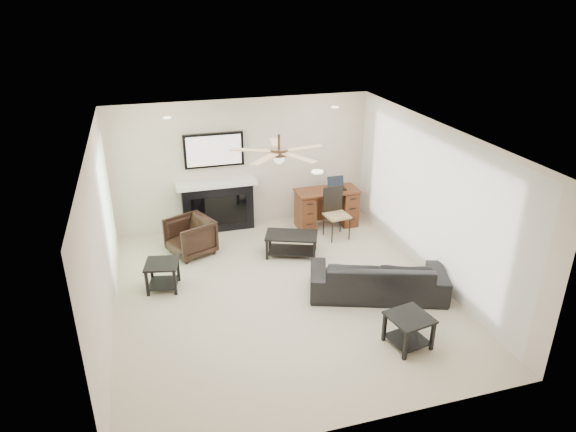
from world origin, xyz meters
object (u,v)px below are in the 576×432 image
sofa (378,277)px  armchair (190,237)px  fireplace_unit (217,184)px  coffee_table (291,245)px  desk (327,208)px

sofa → armchair: armchair is taller
fireplace_unit → sofa: bearing=-56.9°
armchair → coffee_table: size_ratio=0.81×
coffee_table → fireplace_unit: (-1.06, 1.40, 0.75)m
desk → armchair: bearing=-170.9°
fireplace_unit → armchair: bearing=-126.8°
coffee_table → desk: desk is taller
fireplace_unit → desk: (2.08, -0.42, -0.57)m
coffee_table → desk: (1.02, 0.99, 0.18)m
armchair → desk: size_ratio=0.60×
coffee_table → desk: size_ratio=0.74×
coffee_table → fireplace_unit: size_ratio=0.47×
armchair → fireplace_unit: fireplace_unit is taller
fireplace_unit → coffee_table: bearing=-52.9°
coffee_table → sofa: bearing=-39.4°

